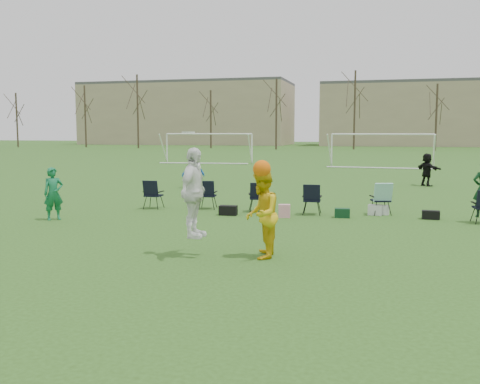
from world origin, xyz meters
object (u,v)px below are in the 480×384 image
(center_contest, at_px, (231,204))
(goal_left, at_px, (209,140))
(fielder_green_near, at_px, (53,194))
(goal_mid, at_px, (382,141))
(fielder_black, at_px, (427,170))
(fielder_blue, at_px, (193,170))

(center_contest, xyz_separation_m, goal_left, (-11.09, 32.25, 0.80))
(fielder_green_near, distance_m, goal_mid, 28.61)
(goal_left, bearing_deg, fielder_black, -49.29)
(goal_left, relative_size, goal_mid, 1.00)
(fielder_green_near, height_order, goal_left, goal_left)
(fielder_green_near, distance_m, center_contest, 7.10)
(center_contest, relative_size, goal_left, 0.35)
(fielder_blue, height_order, center_contest, center_contest)
(fielder_blue, distance_m, goal_left, 20.32)
(fielder_black, height_order, goal_mid, goal_mid)
(center_contest, bearing_deg, fielder_blue, 113.06)
(fielder_black, xyz_separation_m, goal_mid, (-2.16, 13.76, 1.14))
(goal_mid, bearing_deg, fielder_black, -77.08)
(fielder_black, bearing_deg, goal_mid, -30.45)
(fielder_black, height_order, center_contest, center_contest)
(fielder_green_near, xyz_separation_m, fielder_black, (11.40, 13.29, 0.01))
(fielder_blue, relative_size, fielder_black, 1.04)
(fielder_green_near, xyz_separation_m, goal_mid, (9.24, 27.05, 1.15))
(center_contest, bearing_deg, goal_left, 108.97)
(fielder_black, distance_m, goal_mid, 13.98)
(fielder_black, height_order, goal_left, goal_left)
(center_contest, bearing_deg, fielder_green_near, 153.18)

